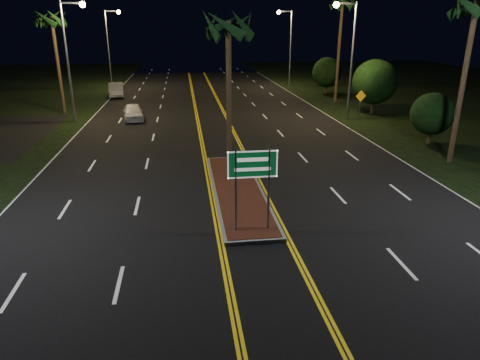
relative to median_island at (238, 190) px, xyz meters
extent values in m
plane|color=black|center=(0.00, -7.00, -0.08)|extent=(120.00, 120.00, 0.00)
cube|color=gray|center=(0.00, 0.00, -0.01)|extent=(2.25, 10.25, 0.15)
cube|color=#592819|center=(0.00, 0.00, 0.08)|extent=(2.00, 10.00, 0.02)
cylinder|color=gray|center=(-0.60, -4.20, 1.67)|extent=(0.08, 0.08, 3.20)
cylinder|color=gray|center=(0.60, -4.20, 1.67)|extent=(0.08, 0.08, 3.20)
cube|color=#07471E|center=(0.00, -4.20, 2.62)|extent=(1.80, 0.04, 1.00)
cube|color=white|center=(0.00, -4.22, 2.62)|extent=(1.80, 0.01, 1.00)
cylinder|color=gray|center=(-11.00, 17.00, 4.42)|extent=(0.18, 0.18, 9.00)
cube|color=gray|center=(-10.20, 17.00, 8.77)|extent=(1.60, 0.12, 0.12)
sphere|color=#FFCF72|center=(-9.40, 17.00, 8.67)|extent=(0.44, 0.44, 0.44)
cylinder|color=gray|center=(-11.00, 37.00, 4.42)|extent=(0.18, 0.18, 9.00)
cube|color=gray|center=(-10.20, 37.00, 8.77)|extent=(1.60, 0.12, 0.12)
sphere|color=#FFCF72|center=(-9.40, 37.00, 8.67)|extent=(0.44, 0.44, 0.44)
cylinder|color=gray|center=(11.00, 15.00, 4.42)|extent=(0.18, 0.18, 9.00)
cube|color=gray|center=(10.20, 15.00, 8.77)|extent=(1.60, 0.12, 0.12)
sphere|color=#FFCF72|center=(9.40, 15.00, 8.67)|extent=(0.44, 0.44, 0.44)
cylinder|color=gray|center=(11.00, 35.00, 4.42)|extent=(0.18, 0.18, 9.00)
cube|color=gray|center=(10.20, 35.00, 8.77)|extent=(1.60, 0.12, 0.12)
sphere|color=#FFCF72|center=(9.40, 35.00, 8.67)|extent=(0.44, 0.44, 0.44)
cylinder|color=#382819|center=(0.00, 3.50, 3.67)|extent=(0.28, 0.28, 7.50)
cylinder|color=#382819|center=(-12.80, 21.00, 3.92)|extent=(0.28, 0.28, 8.00)
cylinder|color=#382819|center=(12.50, 3.00, 4.17)|extent=(0.28, 0.28, 8.50)
cylinder|color=#382819|center=(12.80, 23.00, 4.67)|extent=(0.28, 0.28, 9.50)
cylinder|color=#382819|center=(13.50, 7.00, 0.37)|extent=(0.24, 0.24, 0.90)
sphere|color=black|center=(13.50, 7.00, 1.87)|extent=(2.70, 2.70, 2.70)
cylinder|color=#382819|center=(14.00, 17.00, 0.55)|extent=(0.24, 0.24, 1.26)
sphere|color=black|center=(14.00, 17.00, 2.65)|extent=(3.78, 3.78, 3.78)
cylinder|color=#382819|center=(13.80, 29.00, 0.46)|extent=(0.24, 0.24, 1.08)
sphere|color=black|center=(13.80, 29.00, 2.26)|extent=(3.24, 3.24, 3.24)
imported|color=white|center=(-6.43, 17.06, 0.67)|extent=(2.53, 4.74, 1.51)
imported|color=silver|center=(-9.50, 29.89, 0.74)|extent=(2.77, 5.20, 1.65)
cylinder|color=gray|center=(12.31, 15.68, 0.89)|extent=(0.07, 0.07, 1.95)
cube|color=orange|center=(12.31, 15.66, 1.69)|extent=(0.93, 0.21, 0.94)
camera|label=1|loc=(-2.33, -18.38, 7.25)|focal=32.00mm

